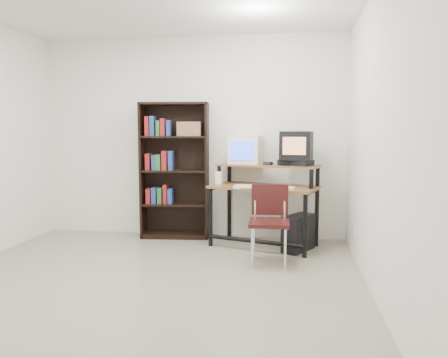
# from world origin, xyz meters

# --- Properties ---
(floor) EXTENTS (4.00, 4.00, 0.01)m
(floor) POSITION_xyz_m (0.00, 0.00, -0.01)
(floor) COLOR #A09A85
(floor) RESTS_ON ground
(back_wall) EXTENTS (4.00, 0.01, 2.60)m
(back_wall) POSITION_xyz_m (0.00, 2.00, 1.30)
(back_wall) COLOR white
(back_wall) RESTS_ON floor
(right_wall) EXTENTS (0.01, 4.00, 2.60)m
(right_wall) POSITION_xyz_m (2.00, 0.00, 1.30)
(right_wall) COLOR white
(right_wall) RESTS_ON floor
(computer_desk) EXTENTS (1.36, 0.95, 0.98)m
(computer_desk) POSITION_xyz_m (0.99, 1.58, 0.69)
(computer_desk) COLOR brown
(computer_desk) RESTS_ON floor
(crt_monitor) EXTENTS (0.43, 0.43, 0.36)m
(crt_monitor) POSITION_xyz_m (0.74, 1.80, 1.15)
(crt_monitor) COLOR white
(crt_monitor) RESTS_ON computer_desk
(vcr) EXTENTS (0.44, 0.39, 0.08)m
(vcr) POSITION_xyz_m (1.36, 1.57, 1.01)
(vcr) COLOR black
(vcr) RESTS_ON computer_desk
(crt_tv) EXTENTS (0.40, 0.40, 0.33)m
(crt_tv) POSITION_xyz_m (1.36, 1.59, 1.22)
(crt_tv) COLOR black
(crt_tv) RESTS_ON vcr
(cd_spindle) EXTENTS (0.15, 0.15, 0.05)m
(cd_spindle) POSITION_xyz_m (1.03, 1.62, 0.99)
(cd_spindle) COLOR #26262B
(cd_spindle) RESTS_ON computer_desk
(keyboard) EXTENTS (0.48, 0.24, 0.03)m
(keyboard) POSITION_xyz_m (0.89, 1.40, 0.74)
(keyboard) COLOR white
(keyboard) RESTS_ON computer_desk
(mousepad) EXTENTS (0.27, 0.25, 0.01)m
(mousepad) POSITION_xyz_m (1.29, 1.33, 0.72)
(mousepad) COLOR black
(mousepad) RESTS_ON computer_desk
(mouse) EXTENTS (0.11, 0.08, 0.03)m
(mouse) POSITION_xyz_m (1.30, 1.34, 0.74)
(mouse) COLOR white
(mouse) RESTS_ON mousepad
(desk_speaker) EXTENTS (0.09, 0.08, 0.17)m
(desk_speaker) POSITION_xyz_m (0.42, 1.68, 0.80)
(desk_speaker) COLOR white
(desk_speaker) RESTS_ON computer_desk
(pc_tower) EXTENTS (0.40, 0.49, 0.42)m
(pc_tower) POSITION_xyz_m (1.40, 1.41, 0.21)
(pc_tower) COLOR black
(pc_tower) RESTS_ON floor
(school_chair) EXTENTS (0.42, 0.42, 0.82)m
(school_chair) POSITION_xyz_m (1.09, 0.88, 0.50)
(school_chair) COLOR black
(school_chair) RESTS_ON floor
(bookshelf) EXTENTS (0.90, 0.37, 1.75)m
(bookshelf) POSITION_xyz_m (-0.19, 1.86, 0.90)
(bookshelf) COLOR black
(bookshelf) RESTS_ON floor
(wall_outlet) EXTENTS (0.02, 0.08, 0.12)m
(wall_outlet) POSITION_xyz_m (1.99, 1.15, 0.30)
(wall_outlet) COLOR beige
(wall_outlet) RESTS_ON right_wall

